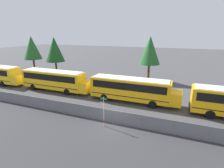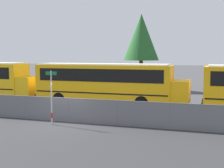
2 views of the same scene
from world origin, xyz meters
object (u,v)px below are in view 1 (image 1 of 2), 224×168
object	(u,v)px
school_bus_3	(132,88)
tree_0	(150,50)
street_sign	(104,111)
tree_1	(32,48)
school_bus_2	(55,79)
tree_2	(55,49)

from	to	relation	value
school_bus_3	tree_0	distance (m)	12.52
street_sign	tree_0	bearing A→B (deg)	86.98
tree_0	tree_1	bearing A→B (deg)	-179.27
school_bus_2	tree_2	size ratio (longest dim) A/B	1.47
street_sign	tree_2	xyz separation A→B (m)	(-20.90, 18.75, 3.83)
school_bus_3	tree_1	xyz separation A→B (m)	(-28.78, 11.49, 3.66)
school_bus_3	street_sign	distance (m)	7.50
school_bus_2	tree_0	distance (m)	18.14
school_bus_3	tree_0	xyz separation A→B (m)	(0.17, 11.86, 4.01)
street_sign	tree_2	distance (m)	28.34
tree_2	school_bus_2	bearing A→B (deg)	-52.14
street_sign	school_bus_3	bearing A→B (deg)	83.50
school_bus_2	tree_0	xyz separation A→B (m)	(13.19, 11.79, 4.01)
street_sign	tree_1	bearing A→B (deg)	145.87
school_bus_3	tree_2	bearing A→B (deg)	152.54
school_bus_3	tree_0	size ratio (longest dim) A/B	1.42
street_sign	school_bus_2	bearing A→B (deg)	148.29
tree_2	tree_0	bearing A→B (deg)	1.44
school_bus_3	tree_1	size ratio (longest dim) A/B	1.45
school_bus_2	school_bus_3	xyz separation A→B (m)	(13.02, -0.07, 0.00)
tree_1	school_bus_3	bearing A→B (deg)	-21.76
street_sign	tree_1	world-z (taller)	tree_1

